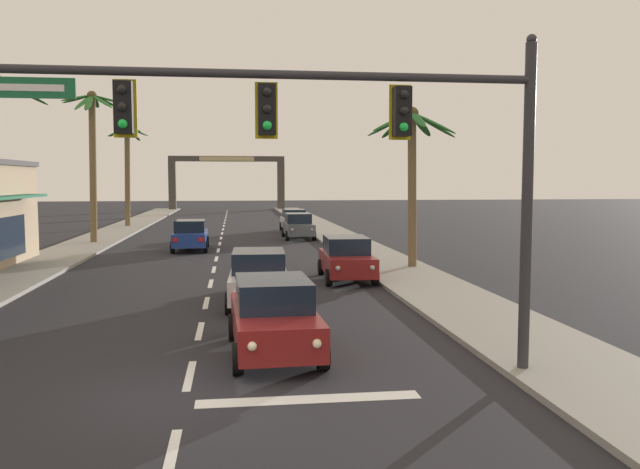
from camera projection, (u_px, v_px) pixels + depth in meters
ground_plane at (186, 394)px, 11.69m from camera, size 220.00×220.00×0.00m
sidewalk_right at (372, 256)px, 32.47m from camera, size 3.20×110.00×0.14m
sidewalk_left at (50, 261)px, 30.42m from camera, size 3.20×110.00×0.14m
lane_markings at (225, 257)px, 32.48m from camera, size 4.28×89.88×0.01m
traffic_signal_mast at (353, 135)px, 12.00m from camera, size 10.42×0.41×6.68m
sedan_lead_at_stop_bar at (274, 316)px, 14.35m from camera, size 2.07×4.50×1.68m
sedan_third_in_queue at (259, 277)px, 20.07m from camera, size 2.07×4.50×1.68m
sedan_oncoming_far at (190, 235)px, 35.47m from camera, size 1.99×4.47×1.68m
sedan_parked_nearest_kerb at (298, 226)px, 42.49m from camera, size 1.99×4.47×1.68m
sedan_parked_mid_kerb at (346, 258)px, 25.00m from camera, size 2.05×4.49×1.68m
sedan_parked_far_kerb at (294, 220)px, 48.22m from camera, size 1.97×4.46×1.68m
palm_left_third at (92, 140)px, 38.45m from camera, size 3.66×3.39×9.19m
palm_left_farthest at (127, 160)px, 52.27m from camera, size 3.31×3.26×8.38m
palm_right_second at (412, 151)px, 27.53m from camera, size 3.84×4.09×7.01m
town_gateway_arch at (227, 175)px, 83.15m from camera, size 14.88×0.90×6.97m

